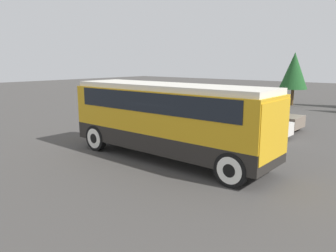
{
  "coord_description": "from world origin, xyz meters",
  "views": [
    {
      "loc": [
        8.76,
        -10.41,
        4.12
      ],
      "look_at": [
        0.0,
        0.0,
        1.45
      ],
      "focal_mm": 35.0,
      "sensor_mm": 36.0,
      "label": 1
    }
  ],
  "objects": [
    {
      "name": "ground_plane",
      "position": [
        0.0,
        0.0,
        0.0
      ],
      "size": [
        120.0,
        120.0,
        0.0
      ],
      "primitive_type": "plane",
      "color": "#423F3D"
    },
    {
      "name": "tour_bus",
      "position": [
        0.1,
        0.0,
        1.95
      ],
      "size": [
        9.31,
        2.54,
        3.22
      ],
      "color": "black",
      "rests_on": "ground_plane"
    },
    {
      "name": "parked_car_near",
      "position": [
        0.42,
        6.44,
        0.71
      ],
      "size": [
        4.68,
        1.83,
        1.44
      ],
      "color": "silver",
      "rests_on": "ground_plane"
    },
    {
      "name": "parked_car_mid",
      "position": [
        0.48,
        9.09,
        0.72
      ],
      "size": [
        4.04,
        1.94,
        1.45
      ],
      "color": "#7A6B5B",
      "rests_on": "ground_plane"
    },
    {
      "name": "tree_left",
      "position": [
        -2.34,
        21.39,
        3.28
      ],
      "size": [
        2.59,
        2.59,
        5.02
      ],
      "color": "brown",
      "rests_on": "ground_plane"
    }
  ]
}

